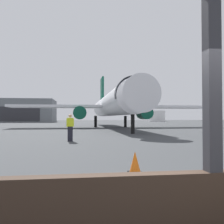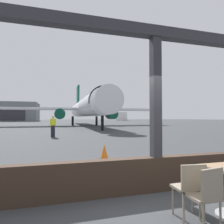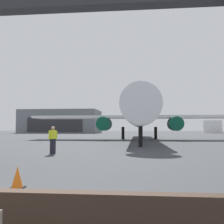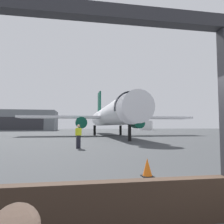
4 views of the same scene
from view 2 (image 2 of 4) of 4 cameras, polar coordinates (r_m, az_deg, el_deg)
The scene contains 9 objects.
ground_plane at distance 43.93m, azimuth -12.88°, elevation -3.65°, with size 220.00×220.00×0.00m, color #383A3D.
window_frame at distance 4.39m, azimuth 12.79°, elevation -6.33°, with size 8.61×0.24×3.61m.
cafe_chair_window_left at distance 3.43m, azimuth 22.05°, elevation -19.43°, with size 0.43×0.43×0.88m.
cafe_chair_window_right at distance 3.21m, azimuth 25.96°, elevation -20.55°, with size 0.44×0.44×0.90m.
airplane at distance 37.67m, azimuth -7.64°, elevation 1.30°, with size 30.49×36.04×10.22m.
ground_crew_worker at distance 16.34m, azimuth -16.99°, elevation -3.97°, with size 0.46×0.39×1.74m.
traffic_cone at distance 7.39m, azimuth -2.27°, elevation -11.89°, with size 0.36×0.36×0.58m.
distant_hangar at distance 91.05m, azimuth -28.97°, elevation 0.02°, with size 25.60×15.87×7.73m.
fuel_storage_tank at distance 96.54m, azimuth 2.66°, elevation -1.31°, with size 6.28×6.28×4.19m, color white.
Camera 2 is at (-2.07, -3.85, 1.59)m, focal length 31.05 mm.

